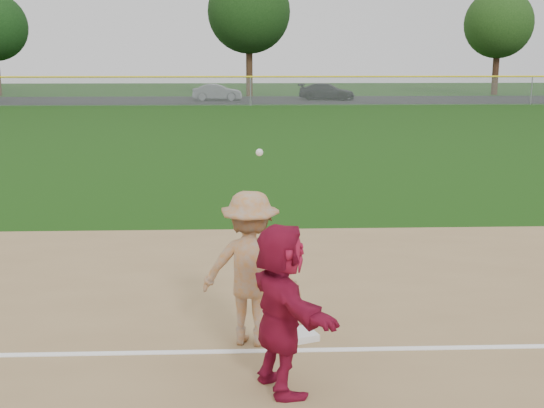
{
  "coord_description": "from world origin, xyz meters",
  "views": [
    {
      "loc": [
        -0.38,
        -8.29,
        3.44
      ],
      "look_at": [
        0.0,
        1.5,
        1.3
      ],
      "focal_mm": 45.0,
      "sensor_mm": 36.0,
      "label": 1
    }
  ],
  "objects_px": {
    "first_base": "(300,335)",
    "base_runner": "(281,308)",
    "car_right": "(327,92)",
    "car_mid": "(217,92)"
  },
  "relations": [
    {
      "from": "first_base",
      "to": "base_runner",
      "type": "xyz_separation_m",
      "value": [
        -0.3,
        -1.3,
        0.85
      ]
    },
    {
      "from": "first_base",
      "to": "car_right",
      "type": "relative_size",
      "value": 0.08
    },
    {
      "from": "car_mid",
      "to": "car_right",
      "type": "bearing_deg",
      "value": -87.79
    },
    {
      "from": "car_right",
      "to": "first_base",
      "type": "bearing_deg",
      "value": -171.55
    },
    {
      "from": "car_mid",
      "to": "car_right",
      "type": "relative_size",
      "value": 0.87
    },
    {
      "from": "car_mid",
      "to": "first_base",
      "type": "bearing_deg",
      "value": -177.07
    },
    {
      "from": "base_runner",
      "to": "car_mid",
      "type": "xyz_separation_m",
      "value": [
        -2.53,
        47.37,
        -0.27
      ]
    },
    {
      "from": "first_base",
      "to": "car_right",
      "type": "bearing_deg",
      "value": 82.87
    },
    {
      "from": "base_runner",
      "to": "car_right",
      "type": "xyz_separation_m",
      "value": [
        6.12,
        47.79,
        -0.26
      ]
    },
    {
      "from": "base_runner",
      "to": "car_mid",
      "type": "distance_m",
      "value": 47.44
    }
  ]
}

